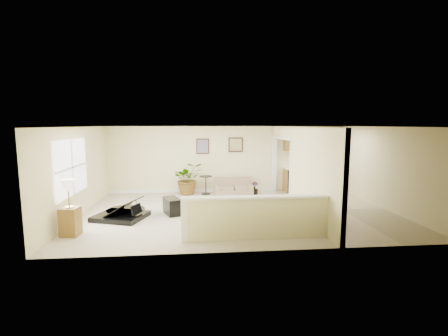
{
  "coord_description": "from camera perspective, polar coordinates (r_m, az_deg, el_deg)",
  "views": [
    {
      "loc": [
        -1.26,
        -9.23,
        2.56
      ],
      "look_at": [
        -0.38,
        0.4,
        1.26
      ],
      "focal_mm": 26.0,
      "sensor_mm": 36.0,
      "label": 1
    }
  ],
  "objects": [
    {
      "name": "wall_art_left",
      "position": [
        12.24,
        -3.77,
        3.83
      ],
      "size": [
        0.48,
        0.04,
        0.58
      ],
      "color": "#341C13",
      "rests_on": "back_wall"
    },
    {
      "name": "piano",
      "position": [
        9.43,
        -17.85,
        -5.32
      ],
      "size": [
        1.77,
        1.75,
        1.21
      ],
      "rotation": [
        0.0,
        0.0,
        -0.33
      ],
      "color": "black",
      "rests_on": "floor"
    },
    {
      "name": "pony_half_wall",
      "position": [
        7.35,
        5.52,
        -8.53
      ],
      "size": [
        3.42,
        0.22,
        1.0
      ],
      "color": "beige",
      "rests_on": "floor"
    },
    {
      "name": "back_wall",
      "position": [
        12.37,
        0.66,
        1.56
      ],
      "size": [
        9.0,
        0.04,
        2.5
      ],
      "primitive_type": "cube",
      "color": "beige",
      "rests_on": "floor"
    },
    {
      "name": "small_plant",
      "position": [
        12.04,
        5.38,
        -3.69
      ],
      "size": [
        0.33,
        0.33,
        0.47
      ],
      "color": "black",
      "rests_on": "floor"
    },
    {
      "name": "right_wall",
      "position": [
        10.96,
        26.53,
        -0.03
      ],
      "size": [
        0.04,
        6.0,
        2.5
      ],
      "primitive_type": "cube",
      "color": "beige",
      "rests_on": "floor"
    },
    {
      "name": "lamp_stand",
      "position": [
        8.35,
        -25.5,
        -7.0
      ],
      "size": [
        0.43,
        0.43,
        1.32
      ],
      "color": "brown",
      "rests_on": "floor"
    },
    {
      "name": "front_wall",
      "position": [
        6.49,
        6.1,
        -4.05
      ],
      "size": [
        9.0,
        0.04,
        2.5
      ],
      "primitive_type": "cube",
      "color": "beige",
      "rests_on": "floor"
    },
    {
      "name": "loveseat",
      "position": [
        12.02,
        1.68,
        -3.2
      ],
      "size": [
        1.39,
        0.81,
        0.79
      ],
      "rotation": [
        0.0,
        0.0,
        -0.02
      ],
      "color": "tan",
      "rests_on": "floor"
    },
    {
      "name": "wall_mirror",
      "position": [
        12.33,
        2.06,
        4.1
      ],
      "size": [
        0.55,
        0.04,
        0.55
      ],
      "color": "#341C13",
      "rests_on": "back_wall"
    },
    {
      "name": "ceiling",
      "position": [
        9.32,
        2.57,
        7.26
      ],
      "size": [
        9.0,
        6.0,
        0.04
      ],
      "primitive_type": "cube",
      "color": "white",
      "rests_on": "back_wall"
    },
    {
      "name": "left_wall",
      "position": [
        9.87,
        -24.32,
        -0.67
      ],
      "size": [
        0.04,
        6.0,
        2.5
      ],
      "primitive_type": "cube",
      "color": "beige",
      "rests_on": "floor"
    },
    {
      "name": "left_window",
      "position": [
        9.38,
        -25.29,
        0.1
      ],
      "size": [
        0.05,
        2.15,
        1.45
      ],
      "primitive_type": "cube",
      "color": "white",
      "rests_on": "left_wall"
    },
    {
      "name": "accent_table",
      "position": [
        11.99,
        -3.2,
        -2.56
      ],
      "size": [
        0.47,
        0.47,
        0.68
      ],
      "color": "black",
      "rests_on": "floor"
    },
    {
      "name": "palm_plant",
      "position": [
        12.01,
        -6.35,
        -1.89
      ],
      "size": [
        1.26,
        1.16,
        1.18
      ],
      "color": "black",
      "rests_on": "floor"
    },
    {
      "name": "piano_bench",
      "position": [
        9.49,
        -9.12,
        -6.64
      ],
      "size": [
        0.59,
        0.79,
        0.47
      ],
      "primitive_type": "cube",
      "rotation": [
        0.0,
        0.0,
        0.37
      ],
      "color": "black",
      "rests_on": "floor"
    },
    {
      "name": "kitchen_vinyl",
      "position": [
        10.55,
        19.82,
        -6.85
      ],
      "size": [
        2.7,
        6.0,
        0.01
      ],
      "primitive_type": "cube",
      "color": "tan",
      "rests_on": "floor"
    },
    {
      "name": "kitchen_cabinets",
      "position": [
        12.88,
        15.04,
        -0.16
      ],
      "size": [
        2.36,
        0.65,
        2.33
      ],
      "color": "brown",
      "rests_on": "floor"
    },
    {
      "name": "interior_partition",
      "position": [
        10.06,
        12.54,
        -0.2
      ],
      "size": [
        0.18,
        5.99,
        2.5
      ],
      "color": "beige",
      "rests_on": "floor"
    },
    {
      "name": "floor",
      "position": [
        9.67,
        2.48,
        -7.73
      ],
      "size": [
        9.0,
        9.0,
        0.0
      ],
      "primitive_type": "plane",
      "color": "beige",
      "rests_on": "ground"
    }
  ]
}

